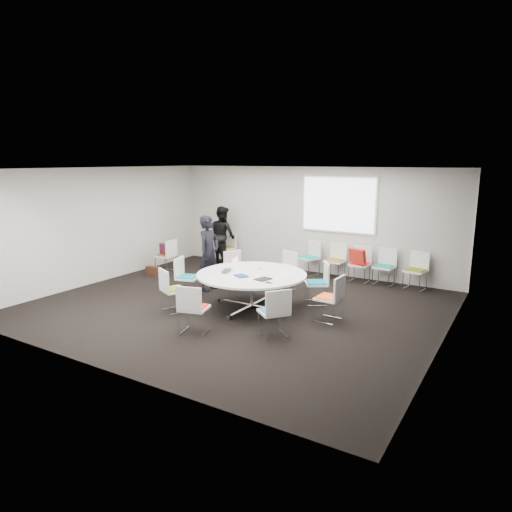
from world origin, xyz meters
The scene contains 31 objects.
room_shell centered at (0.09, 0.00, 1.40)m, with size 8.08×7.08×2.88m.
conference_table centered at (0.34, -0.01, 0.54)m, with size 2.22×2.22×0.73m.
projection_screen centered at (0.80, 3.46, 1.85)m, with size 1.90×0.03×1.35m, color white.
chair_ring_a centered at (1.98, 0.10, 0.28)m, with size 0.47×0.48×0.88m.
chair_ring_b centered at (1.35, 0.96, 0.28)m, with size 0.63×0.63×0.88m.
chair_ring_c centered at (0.28, 1.57, 0.28)m, with size 0.55×0.54×0.88m.
chair_ring_d centered at (-0.72, 1.03, 0.28)m, with size 0.61×0.61×0.88m.
chair_ring_e centered at (-1.26, -0.09, 0.28)m, with size 0.55×0.56×0.88m.
chair_ring_f centered at (-0.87, -0.99, 0.28)m, with size 0.61×0.60×0.88m.
chair_ring_g centered at (0.20, -1.68, 0.28)m, with size 0.56×0.55×0.88m.
chair_ring_h centered at (1.49, -1.14, 0.28)m, with size 0.64×0.64×0.88m.
chair_back_a centered at (0.16, 3.16, 0.28)m, with size 0.59×0.59×0.88m.
chair_back_b centered at (0.88, 3.17, 0.28)m, with size 0.49×0.48×0.88m.
chair_back_c centered at (1.55, 3.12, 0.28)m, with size 0.46×0.45×0.88m.
chair_back_d centered at (2.15, 3.15, 0.28)m, with size 0.50×0.48×0.88m.
chair_back_e centered at (2.88, 3.15, 0.28)m, with size 0.53×0.52×0.88m.
chair_spare_left centered at (-3.27, 1.44, 0.28)m, with size 0.47×0.48×0.88m.
chair_person_back centered at (-2.50, 3.16, 0.28)m, with size 0.59×0.58×0.88m.
person_main centered at (-1.21, 0.64, 0.87)m, with size 0.63×0.42×1.74m, color black.
person_back centered at (-2.50, 3.00, 0.84)m, with size 0.82×0.64×1.69m, color black.
laptop centered at (-0.13, -0.12, 0.74)m, with size 0.36×0.23×0.03m, color #333338.
laptop_lid centered at (-0.15, 0.13, 0.86)m, with size 0.30×0.02×0.22m, color silver.
notebook_black centered at (0.78, -0.30, 0.74)m, with size 0.22×0.30×0.02m, color black.
tablet_folio centered at (0.29, -0.31, 0.74)m, with size 0.26×0.20×0.03m, color navy.
papers_right centered at (0.98, 0.32, 0.73)m, with size 0.30×0.21×0.00m, color white.
papers_front centered at (0.93, -0.09, 0.73)m, with size 0.30×0.21×0.00m, color silver.
cup centered at (0.34, 0.32, 0.78)m, with size 0.08×0.08×0.09m, color white.
phone centered at (0.99, -0.45, 0.73)m, with size 0.14×0.07×0.01m, color black.
maroon_bag centered at (-3.29, 1.44, 0.62)m, with size 0.40×0.14×0.28m, color #53162E.
brown_bag centered at (-3.28, 0.94, 0.12)m, with size 0.36×0.16×0.24m, color #381B12.
red_jacket centered at (1.55, 2.89, 0.70)m, with size 0.44×0.10×0.35m, color #B01F15.
Camera 1 is at (5.04, -7.58, 2.97)m, focal length 32.00 mm.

